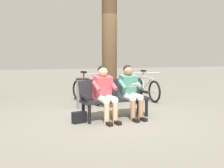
{
  "coord_description": "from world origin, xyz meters",
  "views": [
    {
      "loc": [
        1.82,
        5.92,
        1.46
      ],
      "look_at": [
        -0.03,
        -0.17,
        0.75
      ],
      "focal_mm": 43.93,
      "sensor_mm": 36.0,
      "label": 1
    }
  ],
  "objects_px": {
    "tree_trunk": "(109,41)",
    "bicycle_purple": "(146,89)",
    "bicycle_blue": "(87,91)",
    "handbag": "(79,117)",
    "litter_bin": "(83,93)",
    "bicycle_silver": "(103,90)",
    "bench": "(114,96)",
    "person_companion": "(105,91)",
    "person_reading": "(130,89)",
    "bicycle_green": "(129,89)"
  },
  "relations": [
    {
      "from": "litter_bin",
      "to": "bicycle_blue",
      "type": "height_order",
      "value": "bicycle_blue"
    },
    {
      "from": "bicycle_purple",
      "to": "bicycle_green",
      "type": "xyz_separation_m",
      "value": [
        0.55,
        -0.04,
        0.0
      ]
    },
    {
      "from": "bicycle_blue",
      "to": "bicycle_green",
      "type": "bearing_deg",
      "value": 73.24
    },
    {
      "from": "person_reading",
      "to": "bicycle_green",
      "type": "bearing_deg",
      "value": -121.11
    },
    {
      "from": "tree_trunk",
      "to": "litter_bin",
      "type": "distance_m",
      "value": 1.59
    },
    {
      "from": "person_companion",
      "to": "litter_bin",
      "type": "distance_m",
      "value": 1.51
    },
    {
      "from": "tree_trunk",
      "to": "bicycle_silver",
      "type": "distance_m",
      "value": 1.65
    },
    {
      "from": "litter_bin",
      "to": "bicycle_purple",
      "type": "relative_size",
      "value": 0.48
    },
    {
      "from": "tree_trunk",
      "to": "bicycle_blue",
      "type": "height_order",
      "value": "tree_trunk"
    },
    {
      "from": "bicycle_purple",
      "to": "bench",
      "type": "bearing_deg",
      "value": -45.35
    },
    {
      "from": "bicycle_silver",
      "to": "bench",
      "type": "bearing_deg",
      "value": -8.77
    },
    {
      "from": "bench",
      "to": "bicycle_blue",
      "type": "distance_m",
      "value": 1.99
    },
    {
      "from": "handbag",
      "to": "bicycle_blue",
      "type": "bearing_deg",
      "value": -105.91
    },
    {
      "from": "tree_trunk",
      "to": "litter_bin",
      "type": "bearing_deg",
      "value": 5.56
    },
    {
      "from": "bicycle_green",
      "to": "bicycle_blue",
      "type": "relative_size",
      "value": 1.05
    },
    {
      "from": "tree_trunk",
      "to": "handbag",
      "type": "bearing_deg",
      "value": 54.37
    },
    {
      "from": "bicycle_purple",
      "to": "person_companion",
      "type": "bearing_deg",
      "value": -46.86
    },
    {
      "from": "bicycle_silver",
      "to": "person_companion",
      "type": "bearing_deg",
      "value": -14.7
    },
    {
      "from": "person_reading",
      "to": "bicycle_green",
      "type": "distance_m",
      "value": 2.31
    },
    {
      "from": "litter_bin",
      "to": "bicycle_silver",
      "type": "bearing_deg",
      "value": -132.35
    },
    {
      "from": "person_reading",
      "to": "litter_bin",
      "type": "bearing_deg",
      "value": -69.56
    },
    {
      "from": "person_reading",
      "to": "bicycle_silver",
      "type": "distance_m",
      "value": 2.25
    },
    {
      "from": "bicycle_blue",
      "to": "bicycle_purple",
      "type": "bearing_deg",
      "value": 71.07
    },
    {
      "from": "litter_bin",
      "to": "bicycle_purple",
      "type": "height_order",
      "value": "bicycle_purple"
    },
    {
      "from": "handbag",
      "to": "bicycle_blue",
      "type": "xyz_separation_m",
      "value": [
        -0.63,
        -2.22,
        0.24
      ]
    },
    {
      "from": "bench",
      "to": "handbag",
      "type": "xyz_separation_m",
      "value": [
        0.85,
        0.25,
        -0.39
      ]
    },
    {
      "from": "handbag",
      "to": "bicycle_purple",
      "type": "distance_m",
      "value": 3.4
    },
    {
      "from": "person_companion",
      "to": "handbag",
      "type": "xyz_separation_m",
      "value": [
        0.56,
        0.03,
        -0.54
      ]
    },
    {
      "from": "person_companion",
      "to": "bench",
      "type": "bearing_deg",
      "value": -153.19
    },
    {
      "from": "person_companion",
      "to": "litter_bin",
      "type": "relative_size",
      "value": 1.49
    },
    {
      "from": "litter_bin",
      "to": "bicycle_silver",
      "type": "distance_m",
      "value": 1.19
    },
    {
      "from": "bicycle_silver",
      "to": "bicycle_blue",
      "type": "height_order",
      "value": "same"
    },
    {
      "from": "bicycle_purple",
      "to": "bicycle_blue",
      "type": "relative_size",
      "value": 1.05
    },
    {
      "from": "bicycle_purple",
      "to": "bicycle_silver",
      "type": "relative_size",
      "value": 1.0
    },
    {
      "from": "litter_bin",
      "to": "bicycle_purple",
      "type": "bearing_deg",
      "value": -160.6
    },
    {
      "from": "litter_bin",
      "to": "bicycle_silver",
      "type": "xyz_separation_m",
      "value": [
        -0.8,
        -0.88,
        -0.05
      ]
    },
    {
      "from": "tree_trunk",
      "to": "bicycle_blue",
      "type": "bearing_deg",
      "value": -52.26
    },
    {
      "from": "tree_trunk",
      "to": "bicycle_purple",
      "type": "relative_size",
      "value": 2.14
    },
    {
      "from": "person_reading",
      "to": "bicycle_green",
      "type": "height_order",
      "value": "person_reading"
    },
    {
      "from": "person_reading",
      "to": "tree_trunk",
      "type": "distance_m",
      "value": 1.82
    },
    {
      "from": "person_companion",
      "to": "bicycle_silver",
      "type": "distance_m",
      "value": 2.45
    },
    {
      "from": "handbag",
      "to": "bicycle_blue",
      "type": "relative_size",
      "value": 0.19
    },
    {
      "from": "bench",
      "to": "litter_bin",
      "type": "bearing_deg",
      "value": -79.8
    },
    {
      "from": "tree_trunk",
      "to": "bicycle_blue",
      "type": "relative_size",
      "value": 2.25
    },
    {
      "from": "person_companion",
      "to": "tree_trunk",
      "type": "height_order",
      "value": "tree_trunk"
    },
    {
      "from": "bench",
      "to": "person_reading",
      "type": "xyz_separation_m",
      "value": [
        -0.34,
        0.1,
        0.16
      ]
    },
    {
      "from": "bicycle_green",
      "to": "bicycle_silver",
      "type": "distance_m",
      "value": 0.82
    },
    {
      "from": "bicycle_purple",
      "to": "bicycle_blue",
      "type": "distance_m",
      "value": 1.9
    },
    {
      "from": "person_reading",
      "to": "litter_bin",
      "type": "relative_size",
      "value": 1.49
    },
    {
      "from": "person_reading",
      "to": "bicycle_purple",
      "type": "distance_m",
      "value": 2.52
    }
  ]
}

